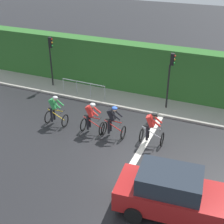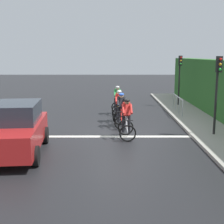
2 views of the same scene
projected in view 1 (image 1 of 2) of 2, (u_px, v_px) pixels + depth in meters
name	position (u px, v px, depth m)	size (l,w,h in m)	color
ground_plane	(127.00, 141.00, 15.12)	(80.00, 80.00, 0.00)	black
sidewalk_kerb	(123.00, 97.00, 19.35)	(2.80, 21.78, 0.12)	#9E998E
stone_wall_low	(128.00, 87.00, 19.94)	(0.44, 21.78, 0.69)	tan
hedge_wall	(130.00, 68.00, 19.60)	(1.10, 21.78, 3.12)	#2D6628
road_marking_stop_line	(144.00, 145.00, 14.83)	(7.00, 0.30, 0.01)	silver
cyclist_lead	(55.00, 111.00, 16.16)	(0.70, 1.09, 1.66)	black
cyclist_second	(91.00, 119.00, 15.47)	(0.70, 1.09, 1.66)	black
cyclist_mid	(113.00, 122.00, 15.15)	(0.70, 1.09, 1.66)	black
cyclist_fourth	(151.00, 129.00, 14.62)	(0.72, 1.11, 1.66)	black
car_red	(174.00, 194.00, 10.73)	(2.18, 4.24, 1.76)	#B21E1E
traffic_light_near_crossing	(170.00, 73.00, 16.95)	(0.22, 0.31, 3.34)	black
traffic_light_far_junction	(51.00, 55.00, 19.75)	(0.21, 0.31, 3.34)	black
pedestrian_railing_kerbside	(83.00, 86.00, 19.06)	(0.13, 2.96, 1.03)	#999EA3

